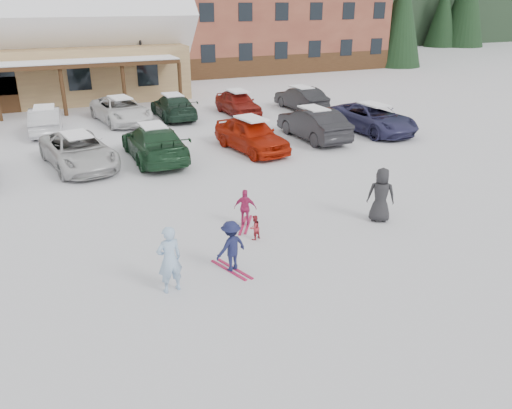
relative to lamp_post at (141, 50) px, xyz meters
name	(u,v)px	position (x,y,z in m)	size (l,w,h in m)	color
ground	(261,251)	(-2.05, -24.83, -3.27)	(160.00, 160.00, 0.00)	white
lamp_post	(141,50)	(0.00, 0.00, 0.00)	(0.50, 0.25, 5.75)	black
conifer_1	(403,2)	(27.95, 7.17, 2.99)	(4.84, 4.84, 11.22)	black
conifer_3	(139,14)	(3.95, 19.17, 1.84)	(3.96, 3.96, 9.18)	black
adult_skier	(169,259)	(-4.88, -25.82, -2.41)	(0.63, 0.41, 1.72)	#9EC2E6
toddler_red	(255,227)	(-1.90, -24.06, -2.89)	(0.37, 0.29, 0.76)	#AE2A35
child_navy	(231,246)	(-3.18, -25.49, -2.57)	(0.90, 0.52, 1.40)	#171B41
skis_child_navy	(232,269)	(-3.18, -25.49, -3.26)	(0.20, 1.40, 0.03)	#A91843
child_magenta	(245,208)	(-1.77, -23.06, -2.67)	(0.70, 0.29, 1.20)	#BA2761
skis_child_magenta	(246,225)	(-1.77, -23.06, -3.26)	(0.20, 1.40, 0.03)	#A91843
bystander_dark	(381,195)	(2.29, -24.44, -2.39)	(0.86, 0.56, 1.76)	#242427
parked_car_2	(78,151)	(-5.91, -14.79, -2.57)	(2.34, 5.07, 1.41)	silver
parked_car_3	(154,143)	(-2.76, -15.04, -2.51)	(2.14, 5.27, 1.53)	#1C4025
parked_car_4	(251,135)	(1.67, -15.51, -2.50)	(1.82, 4.53, 1.54)	#AF1E08
parked_car_5	(313,124)	(5.35, -14.83, -2.48)	(1.67, 4.78, 1.57)	black
parked_car_6	(372,118)	(8.97, -14.80, -2.53)	(2.45, 5.30, 1.47)	navy
parked_car_9	(46,120)	(-6.90, -8.24, -2.57)	(1.48, 4.24, 1.40)	silver
parked_car_10	(121,110)	(-2.85, -7.23, -2.55)	(2.38, 5.16, 1.43)	white
parked_car_11	(173,106)	(0.16, -7.35, -2.58)	(1.94, 4.78, 1.39)	#1B3325
parked_car_12	(238,103)	(4.03, -7.93, -2.55)	(1.70, 4.22, 1.44)	maroon
parked_car_13	(301,99)	(8.20, -8.30, -2.55)	(1.53, 4.38, 1.44)	black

